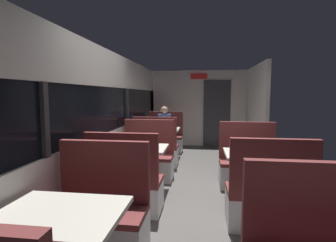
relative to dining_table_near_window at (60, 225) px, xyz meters
name	(u,v)px	position (x,y,z in m)	size (l,w,h in m)	color
ground_plane	(194,201)	(0.89, 2.09, -0.65)	(3.30, 9.20, 0.02)	#514F4C
carriage_window_panel_left	(99,125)	(-0.56, 2.09, 0.47)	(0.09, 8.48, 2.30)	beige
carriage_end_bulkhead	(200,109)	(0.95, 6.28, 0.50)	(2.90, 0.11, 2.30)	beige
carriage_aisle_panel_right	(256,111)	(2.34, 5.09, 0.51)	(0.08, 2.40, 2.30)	beige
dining_table_near_window	(60,225)	(0.00, 0.00, 0.00)	(0.90, 0.70, 0.74)	#9E9EA3
bench_near_window_facing_entry	(99,220)	(0.00, 0.70, -0.31)	(0.95, 0.50, 1.10)	silver
dining_table_mid_window	(138,153)	(0.00, 2.30, 0.00)	(0.90, 0.70, 0.74)	#9E9EA3
bench_mid_window_facing_end	(126,188)	(0.00, 1.60, -0.31)	(0.95, 0.50, 1.10)	silver
bench_mid_window_facing_entry	(148,161)	(0.00, 3.00, -0.31)	(0.95, 0.50, 1.10)	silver
dining_table_far_window	(161,132)	(0.00, 4.60, 0.00)	(0.90, 0.70, 0.74)	#9E9EA3
bench_far_window_facing_end	(156,151)	(0.00, 3.90, -0.31)	(0.95, 0.50, 1.10)	silver
bench_far_window_facing_entry	(165,140)	(0.00, 5.29, -0.31)	(0.95, 0.50, 1.10)	silver
dining_table_rear_aisle	(257,160)	(1.79, 2.10, 0.00)	(0.90, 0.70, 0.74)	#9E9EA3
bench_rear_aisle_facing_end	(268,201)	(1.79, 1.40, -0.31)	(0.95, 0.50, 1.10)	silver
bench_rear_aisle_facing_entry	(248,168)	(1.79, 2.80, -0.31)	(0.95, 0.50, 1.10)	silver
seated_passenger	(165,133)	(0.00, 5.22, -0.10)	(0.47, 0.55, 1.26)	#26262D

